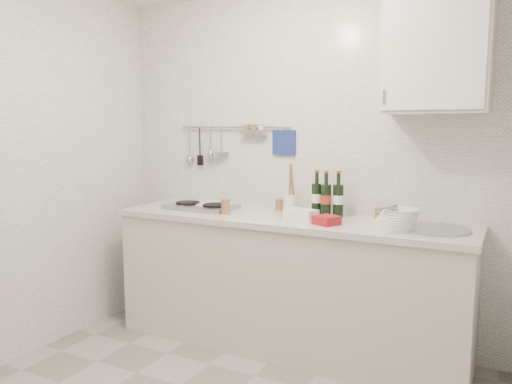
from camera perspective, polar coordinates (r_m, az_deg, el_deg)
back_wall at (r=3.62m, az=5.61°, el=3.08°), size 3.00×0.02×2.50m
counter at (r=3.50m, az=3.66°, el=-10.70°), size 2.44×0.64×0.96m
wall_rail at (r=3.84m, az=-2.86°, el=5.99°), size 0.98×0.09×0.34m
wall_cabinet at (r=3.22m, az=19.98°, el=14.62°), size 0.60×0.38×0.70m
plate_stack_hob at (r=3.75m, az=-4.95°, el=-1.54°), size 0.30×0.30×0.04m
plate_stack_sink at (r=3.07m, az=15.73°, el=-3.05°), size 0.28×0.27×0.13m
wine_bottles at (r=3.40m, az=8.10°, el=-0.21°), size 0.23×0.10×0.31m
butter_dish at (r=3.31m, az=5.15°, el=-2.50°), size 0.24×0.17×0.07m
strawberry_punnet at (r=3.14m, az=8.06°, el=-3.21°), size 0.18×0.18×0.06m
utensil_crock at (r=3.51m, az=3.98°, el=-1.10°), size 0.09×0.09×0.35m
jar_a at (r=3.62m, az=2.67°, el=-1.40°), size 0.06×0.06×0.09m
jar_b at (r=3.38m, az=13.91°, el=-2.38°), size 0.06×0.06×0.08m
jar_c at (r=3.32m, az=13.95°, el=-2.65°), size 0.06×0.06×0.07m
jar_d at (r=3.49m, az=-3.51°, el=-1.61°), size 0.07×0.07×0.11m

